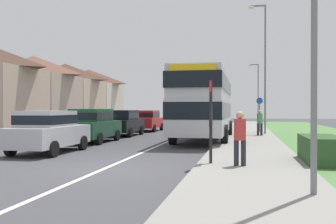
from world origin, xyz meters
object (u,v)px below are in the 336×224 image
double_decker_bus (204,101)px  parked_car_red (147,120)px  pedestrian_walking_away (260,121)px  pedestrian_at_stop (240,136)px  cycle_route_sign (260,113)px  parked_car_dark_green (92,124)px  parked_car_silver (48,130)px  street_lamp_mid (264,62)px  street_lamp_far (257,89)px  bus_stop_sign (211,115)px  parked_car_black (123,122)px

double_decker_bus → parked_car_red: 9.43m
parked_car_red → pedestrian_walking_away: size_ratio=2.48×
pedestrian_at_stop → cycle_route_sign: bearing=86.0°
parked_car_dark_green → parked_car_red: 10.20m
parked_car_red → cycle_route_sign: (8.46, -1.32, 0.54)m
parked_car_silver → parked_car_red: bearing=89.6°
cycle_route_sign → street_lamp_mid: bearing=-84.0°
double_decker_bus → cycle_route_sign: double_decker_bus is taller
street_lamp_far → pedestrian_walking_away: bearing=-91.3°
bus_stop_sign → cycle_route_sign: bearing=82.9°
pedestrian_walking_away → parked_car_black: bearing=-177.6°
parked_car_dark_green → parked_car_red: size_ratio=1.01×
double_decker_bus → street_lamp_mid: size_ratio=1.18×
parked_car_black → street_lamp_far: 22.53m
parked_car_silver → bus_stop_sign: (6.57, -2.37, 0.63)m
bus_stop_sign → pedestrian_at_stop: bearing=-22.8°
parked_car_dark_green → street_lamp_mid: bearing=38.5°
cycle_route_sign → bus_stop_sign: bearing=-97.1°
double_decker_bus → parked_car_dark_green: double_decker_bus is taller
parked_car_black → pedestrian_at_stop: size_ratio=2.47×
parked_car_silver → parked_car_black: size_ratio=0.99×
double_decker_bus → parked_car_black: double_decker_bus is taller
parked_car_red → street_lamp_mid: size_ratio=0.49×
double_decker_bus → street_lamp_far: bearing=81.3°
parked_car_dark_green → cycle_route_sign: size_ratio=1.66×
parked_car_black → double_decker_bus: bearing=-24.0°
double_decker_bus → cycle_route_sign: (3.19, 6.40, -0.71)m
parked_car_silver → parked_car_black: parked_car_silver is taller
cycle_route_sign → parked_car_dark_green: bearing=-134.5°
pedestrian_walking_away → street_lamp_mid: street_lamp_mid is taller
double_decker_bus → pedestrian_walking_away: double_decker_bus is taller
pedestrian_walking_away → street_lamp_far: size_ratio=0.25×
parked_car_dark_green → pedestrian_at_stop: bearing=-44.7°
parked_car_black → street_lamp_far: street_lamp_far is taller
parked_car_dark_green → pedestrian_walking_away: 10.08m
pedestrian_at_stop → cycle_route_sign: 16.43m
parked_car_silver → pedestrian_walking_away: pedestrian_walking_away is taller
parked_car_dark_green → pedestrian_at_stop: (7.58, -7.51, 0.03)m
pedestrian_at_stop → street_lamp_mid: (1.32, 14.58, 3.83)m
parked_car_dark_green → street_lamp_far: bearing=70.4°
street_lamp_mid → double_decker_bus: bearing=-126.4°
street_lamp_mid → pedestrian_at_stop: bearing=-95.2°
pedestrian_walking_away → street_lamp_far: 20.30m
bus_stop_sign → street_lamp_far: bearing=85.9°
pedestrian_walking_away → bus_stop_sign: (-1.87, -12.42, 0.56)m
double_decker_bus → cycle_route_sign: 7.18m
parked_car_black → parked_car_red: size_ratio=1.00×
parked_car_dark_green → parked_car_black: (0.05, 4.92, -0.04)m
parked_car_silver → cycle_route_sign: cycle_route_sign is taller
parked_car_dark_green → parked_car_black: size_ratio=1.01×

